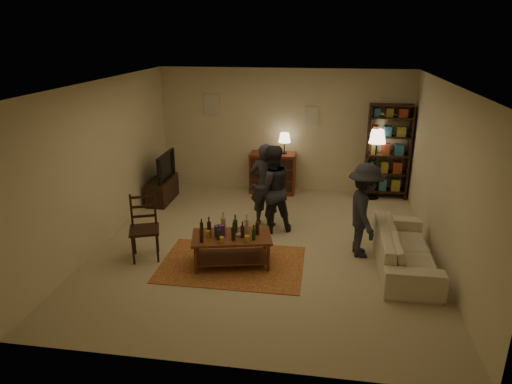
% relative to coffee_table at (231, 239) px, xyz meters
% --- Properties ---
extents(floor, '(6.00, 6.00, 0.00)m').
position_rel_coffee_table_xyz_m(floor, '(0.43, 0.74, -0.43)').
color(floor, '#C6B793').
rests_on(floor, ground).
extents(room_shell, '(6.00, 6.00, 6.00)m').
position_rel_coffee_table_xyz_m(room_shell, '(-0.21, 3.72, 1.39)').
color(room_shell, beige).
rests_on(room_shell, ground).
extents(rug, '(2.20, 1.50, 0.01)m').
position_rel_coffee_table_xyz_m(rug, '(0.01, -0.00, -0.42)').
color(rug, maroon).
rests_on(rug, ground).
extents(coffee_table, '(1.32, 0.91, 0.83)m').
position_rel_coffee_table_xyz_m(coffee_table, '(0.00, 0.00, 0.00)').
color(coffee_table, brown).
rests_on(coffee_table, ground).
extents(dining_chair, '(0.58, 0.58, 1.05)m').
position_rel_coffee_table_xyz_m(dining_chair, '(-1.41, 0.07, 0.13)').
color(dining_chair, black).
rests_on(dining_chair, ground).
extents(tv_stand, '(0.40, 1.00, 1.06)m').
position_rel_coffee_table_xyz_m(tv_stand, '(-2.01, 2.54, -0.04)').
color(tv_stand, black).
rests_on(tv_stand, ground).
extents(dresser, '(1.00, 0.50, 1.36)m').
position_rel_coffee_table_xyz_m(dresser, '(0.24, 3.45, 0.05)').
color(dresser, maroon).
rests_on(dresser, ground).
extents(bookshelf, '(0.90, 0.34, 2.02)m').
position_rel_coffee_table_xyz_m(bookshelf, '(2.68, 3.52, 0.61)').
color(bookshelf, black).
rests_on(bookshelf, ground).
extents(floor_lamp, '(0.36, 0.36, 1.51)m').
position_rel_coffee_table_xyz_m(floor_lamp, '(2.42, 3.39, 0.84)').
color(floor_lamp, black).
rests_on(floor_lamp, ground).
extents(sofa, '(0.81, 2.08, 0.61)m').
position_rel_coffee_table_xyz_m(sofa, '(2.63, 0.34, -0.12)').
color(sofa, beige).
rests_on(sofa, ground).
extents(person_left, '(0.61, 0.43, 1.56)m').
position_rel_coffee_table_xyz_m(person_left, '(0.31, 1.61, 0.35)').
color(person_left, '#282830').
rests_on(person_left, ground).
extents(person_right, '(0.95, 0.87, 1.59)m').
position_rel_coffee_table_xyz_m(person_right, '(0.45, 1.38, 0.37)').
color(person_right, '#26262D').
rests_on(person_right, ground).
extents(person_by_sofa, '(0.68, 1.05, 1.53)m').
position_rel_coffee_table_xyz_m(person_by_sofa, '(2.02, 0.65, 0.34)').
color(person_by_sofa, '#222329').
rests_on(person_by_sofa, ground).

